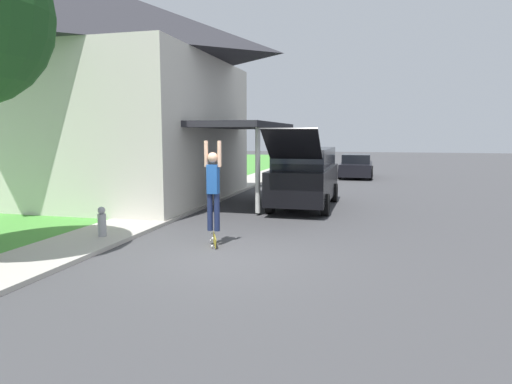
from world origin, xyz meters
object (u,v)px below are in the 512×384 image
(suv_parked, at_px, (305,176))
(car_down_street, at_px, (356,166))
(skateboarder, at_px, (213,184))
(fire_hydrant, at_px, (102,222))
(skateboard, at_px, (214,240))

(suv_parked, xyz_separation_m, car_down_street, (1.29, 12.03, -0.46))
(skateboarder, distance_m, fire_hydrant, 2.98)
(suv_parked, bearing_deg, car_down_street, 83.87)
(suv_parked, distance_m, skateboard, 6.37)
(skateboard, relative_size, fire_hydrant, 0.99)
(skateboarder, bearing_deg, skateboard, -61.10)
(skateboarder, distance_m, skateboard, 1.29)
(suv_parked, relative_size, car_down_street, 1.28)
(suv_parked, height_order, car_down_street, suv_parked)
(car_down_street, bearing_deg, skateboard, -97.71)
(skateboard, xyz_separation_m, fire_hydrant, (-2.83, -0.15, 0.31))
(skateboarder, relative_size, skateboard, 2.88)
(car_down_street, xyz_separation_m, skateboarder, (-2.49, -18.17, 0.76))
(car_down_street, distance_m, fire_hydrant, 19.11)
(skateboarder, height_order, skateboard, skateboarder)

